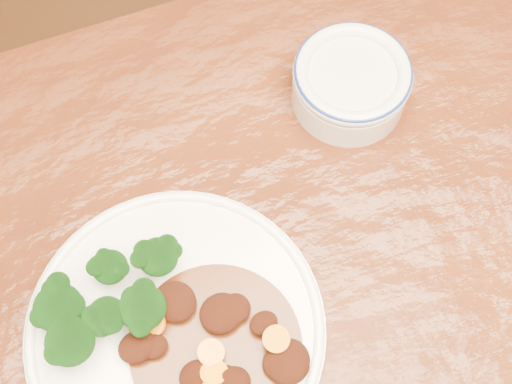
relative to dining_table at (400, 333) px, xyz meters
name	(u,v)px	position (x,y,z in m)	size (l,w,h in m)	color
dining_table	(400,333)	(0.00, 0.00, 0.00)	(1.58, 1.04, 0.75)	#51230E
dinner_plate	(176,330)	(-0.22, 0.09, 0.09)	(0.29, 0.29, 0.02)	white
broccoli_florets	(103,305)	(-0.27, 0.13, 0.12)	(0.15, 0.09, 0.05)	#76964D
mince_stew	(217,351)	(-0.19, 0.05, 0.10)	(0.17, 0.16, 0.03)	#492107
dip_bowl	(351,82)	(0.06, 0.25, 0.11)	(0.13, 0.13, 0.06)	beige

